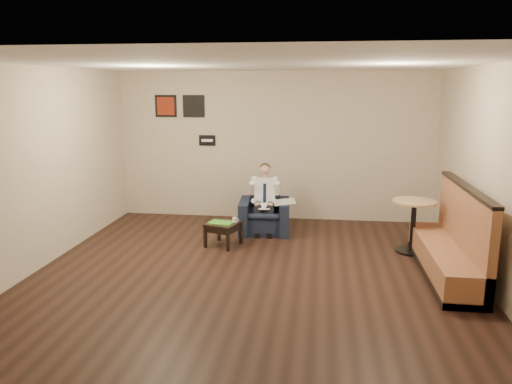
# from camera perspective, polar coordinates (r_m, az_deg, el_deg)

# --- Properties ---
(ground) EXTENTS (6.00, 6.00, 0.00)m
(ground) POSITION_cam_1_polar(r_m,az_deg,el_deg) (6.95, -0.35, -9.24)
(ground) COLOR black
(ground) RESTS_ON ground
(wall_back) EXTENTS (6.00, 0.02, 2.80)m
(wall_back) POSITION_cam_1_polar(r_m,az_deg,el_deg) (9.53, 2.11, 5.22)
(wall_back) COLOR beige
(wall_back) RESTS_ON ground
(wall_front) EXTENTS (6.00, 0.02, 2.80)m
(wall_front) POSITION_cam_1_polar(r_m,az_deg,el_deg) (3.71, -6.75, -5.58)
(wall_front) COLOR beige
(wall_front) RESTS_ON ground
(wall_left) EXTENTS (0.02, 6.00, 2.80)m
(wall_left) POSITION_cam_1_polar(r_m,az_deg,el_deg) (7.59, -23.44, 2.52)
(wall_left) COLOR beige
(wall_left) RESTS_ON ground
(wall_right) EXTENTS (0.02, 6.00, 2.80)m
(wall_right) POSITION_cam_1_polar(r_m,az_deg,el_deg) (6.85, 25.35, 1.44)
(wall_right) COLOR beige
(wall_right) RESTS_ON ground
(ceiling) EXTENTS (6.00, 6.00, 0.02)m
(ceiling) POSITION_cam_1_polar(r_m,az_deg,el_deg) (6.49, -0.38, 14.48)
(ceiling) COLOR white
(ceiling) RESTS_ON wall_back
(seating_sign) EXTENTS (0.32, 0.02, 0.20)m
(seating_sign) POSITION_cam_1_polar(r_m,az_deg,el_deg) (9.71, -5.59, 5.89)
(seating_sign) COLOR black
(seating_sign) RESTS_ON wall_back
(art_print_left) EXTENTS (0.42, 0.03, 0.42)m
(art_print_left) POSITION_cam_1_polar(r_m,az_deg,el_deg) (9.88, -10.26, 9.64)
(art_print_left) COLOR maroon
(art_print_left) RESTS_ON wall_back
(art_print_right) EXTENTS (0.42, 0.03, 0.42)m
(art_print_right) POSITION_cam_1_polar(r_m,az_deg,el_deg) (9.73, -7.13, 9.71)
(art_print_right) COLOR black
(art_print_right) RESTS_ON wall_back
(armchair) EXTENTS (0.92, 0.92, 0.83)m
(armchair) POSITION_cam_1_polar(r_m,az_deg,el_deg) (8.74, 0.97, -1.93)
(armchair) COLOR black
(armchair) RESTS_ON ground
(seated_man) EXTENTS (0.60, 0.85, 1.14)m
(seated_man) POSITION_cam_1_polar(r_m,az_deg,el_deg) (8.60, 0.94, -1.11)
(seated_man) COLOR silver
(seated_man) RESTS_ON armchair
(lap_papers) EXTENTS (0.23, 0.30, 0.01)m
(lap_papers) POSITION_cam_1_polar(r_m,az_deg,el_deg) (8.53, 0.92, -1.63)
(lap_papers) COLOR white
(lap_papers) RESTS_ON seated_man
(newspaper) EXTENTS (0.42, 0.50, 0.01)m
(newspaper) POSITION_cam_1_polar(r_m,az_deg,el_deg) (8.61, 3.27, -1.13)
(newspaper) COLOR silver
(newspaper) RESTS_ON armchair
(side_table) EXTENTS (0.60, 0.60, 0.38)m
(side_table) POSITION_cam_1_polar(r_m,az_deg,el_deg) (8.05, -3.77, -4.83)
(side_table) COLOR black
(side_table) RESTS_ON ground
(green_folder) EXTENTS (0.43, 0.35, 0.01)m
(green_folder) POSITION_cam_1_polar(r_m,az_deg,el_deg) (8.00, -4.01, -3.49)
(green_folder) COLOR green
(green_folder) RESTS_ON side_table
(coffee_mug) EXTENTS (0.09, 0.09, 0.08)m
(coffee_mug) POSITION_cam_1_polar(r_m,az_deg,el_deg) (8.00, -2.47, -3.20)
(coffee_mug) COLOR white
(coffee_mug) RESTS_ON side_table
(smartphone) EXTENTS (0.13, 0.11, 0.01)m
(smartphone) POSITION_cam_1_polar(r_m,az_deg,el_deg) (8.09, -3.03, -3.30)
(smartphone) COLOR black
(smartphone) RESTS_ON side_table
(banquette) EXTENTS (0.57, 2.37, 1.21)m
(banquette) POSITION_cam_1_polar(r_m,az_deg,el_deg) (7.19, 20.95, -4.22)
(banquette) COLOR #945939
(banquette) RESTS_ON ground
(cafe_table) EXTENTS (0.84, 0.84, 0.82)m
(cafe_table) POSITION_cam_1_polar(r_m,az_deg,el_deg) (8.04, 17.49, -3.78)
(cafe_table) COLOR tan
(cafe_table) RESTS_ON ground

